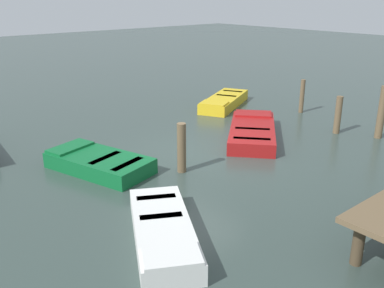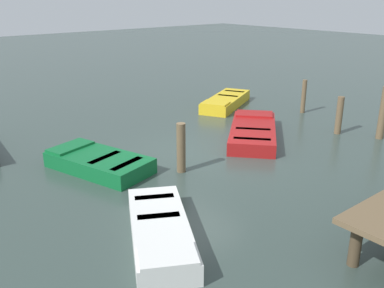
{
  "view_description": "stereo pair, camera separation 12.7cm",
  "coord_description": "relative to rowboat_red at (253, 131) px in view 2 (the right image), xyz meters",
  "views": [
    {
      "loc": [
        7.41,
        8.57,
        4.38
      ],
      "look_at": [
        0.0,
        0.0,
        0.35
      ],
      "focal_mm": 39.77,
      "sensor_mm": 36.0,
      "label": 1
    },
    {
      "loc": [
        7.31,
        8.65,
        4.38
      ],
      "look_at": [
        0.0,
        0.0,
        0.35
      ],
      "focal_mm": 39.77,
      "sensor_mm": 36.0,
      "label": 2
    }
  ],
  "objects": [
    {
      "name": "rowboat_white",
      "position": [
        5.82,
        2.95,
        0.0
      ],
      "size": [
        2.37,
        3.08,
        0.46
      ],
      "rotation": [
        0.0,
        0.0,
        1.05
      ],
      "color": "silver",
      "rests_on": "ground_plane"
    },
    {
      "name": "rowboat_green",
      "position": [
        5.03,
        -0.86,
        0.0
      ],
      "size": [
        2.07,
        3.04,
        0.46
      ],
      "rotation": [
        0.0,
        0.0,
        4.99
      ],
      "color": "#0F602D",
      "rests_on": "ground_plane"
    },
    {
      "name": "mooring_piling_center",
      "position": [
        -3.76,
        -0.83,
        0.42
      ],
      "size": [
        0.17,
        0.17,
        1.28
      ],
      "primitive_type": "cylinder",
      "color": "brown",
      "rests_on": "ground_plane"
    },
    {
      "name": "mooring_piling_near_right",
      "position": [
        -2.47,
        1.5,
        0.41
      ],
      "size": [
        0.21,
        0.21,
        1.24
      ],
      "primitive_type": "cylinder",
      "color": "brown",
      "rests_on": "ground_plane"
    },
    {
      "name": "rowboat_red",
      "position": [
        0.0,
        0.0,
        0.0
      ],
      "size": [
        3.57,
        3.33,
        0.46
      ],
      "rotation": [
        0.0,
        0.0,
        3.85
      ],
      "color": "maroon",
      "rests_on": "ground_plane"
    },
    {
      "name": "mooring_piling_mid_left",
      "position": [
        3.46,
        0.64,
        0.44
      ],
      "size": [
        0.23,
        0.23,
        1.31
      ],
      "primitive_type": "cylinder",
      "color": "brown",
      "rests_on": "ground_plane"
    },
    {
      "name": "ground_plane",
      "position": [
        2.5,
        -0.06,
        -0.22
      ],
      "size": [
        80.0,
        80.0,
        0.0
      ],
      "primitive_type": "plane",
      "color": "#33423D"
    },
    {
      "name": "rowboat_yellow",
      "position": [
        -2.14,
        -3.42,
        0.0
      ],
      "size": [
        3.41,
        2.45,
        0.46
      ],
      "rotation": [
        0.0,
        0.0,
        0.47
      ],
      "color": "gold",
      "rests_on": "ground_plane"
    },
    {
      "name": "mooring_piling_far_left",
      "position": [
        -3.05,
        2.64,
        0.62
      ],
      "size": [
        0.23,
        0.23,
        1.68
      ],
      "primitive_type": "cylinder",
      "color": "brown",
      "rests_on": "ground_plane"
    }
  ]
}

